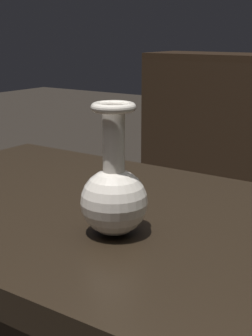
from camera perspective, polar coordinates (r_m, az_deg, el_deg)
The scene contains 1 object.
vase_centerpiece at distance 0.81m, azimuth -1.36°, elevation -2.77°, with size 0.11×0.11×0.21m.
Camera 1 is at (0.47, -0.71, 1.12)m, focal length 54.24 mm.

